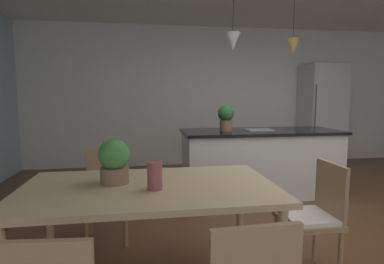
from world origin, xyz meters
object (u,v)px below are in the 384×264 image
at_px(chair_kitchen_end, 314,214).
at_px(potted_plant_on_island, 226,117).
at_px(dining_table, 150,195).
at_px(chair_far_left, 107,190).
at_px(vase_on_dining_table, 155,176).
at_px(kitchen_island, 260,162).
at_px(refrigerator, 322,115).
at_px(potted_plant_on_table, 114,161).

bearing_deg(chair_kitchen_end, potted_plant_on_island, 95.26).
xyz_separation_m(dining_table, potted_plant_on_island, (1.06, 1.93, 0.40)).
distance_m(chair_kitchen_end, chair_far_left, 1.85).
height_order(potted_plant_on_island, vase_on_dining_table, potted_plant_on_island).
distance_m(chair_far_left, potted_plant_on_island, 1.90).
relative_size(dining_table, kitchen_island, 0.80).
relative_size(dining_table, refrigerator, 0.88).
bearing_deg(potted_plant_on_island, potted_plant_on_table, -125.24).
xyz_separation_m(chair_kitchen_end, chair_far_left, (-1.63, 0.87, 0.00)).
distance_m(dining_table, vase_on_dining_table, 0.19).
bearing_deg(dining_table, kitchen_island, 51.09).
height_order(dining_table, vase_on_dining_table, vase_on_dining_table).
xyz_separation_m(chair_kitchen_end, potted_plant_on_table, (-1.48, 0.09, 0.45)).
bearing_deg(vase_on_dining_table, kitchen_island, 53.14).
relative_size(potted_plant_on_island, vase_on_dining_table, 1.88).
bearing_deg(chair_kitchen_end, dining_table, 179.99).
height_order(chair_kitchen_end, vase_on_dining_table, vase_on_dining_table).
xyz_separation_m(potted_plant_on_table, vase_on_dining_table, (0.27, -0.19, -0.07)).
xyz_separation_m(dining_table, chair_far_left, (-0.39, 0.87, -0.22)).
distance_m(refrigerator, potted_plant_on_island, 2.96).
relative_size(dining_table, chair_far_left, 1.99).
bearing_deg(chair_far_left, potted_plant_on_table, -78.77).
distance_m(chair_far_left, potted_plant_on_table, 0.91).
height_order(chair_far_left, potted_plant_on_island, potted_plant_on_island).
relative_size(kitchen_island, refrigerator, 1.09).
height_order(refrigerator, potted_plant_on_island, refrigerator).
relative_size(refrigerator, vase_on_dining_table, 10.74).
xyz_separation_m(dining_table, chair_kitchen_end, (1.24, -0.00, -0.22)).
relative_size(chair_kitchen_end, potted_plant_on_island, 2.52).
bearing_deg(refrigerator, potted_plant_on_table, -136.58).
relative_size(refrigerator, potted_plant_on_island, 5.73).
relative_size(dining_table, chair_kitchen_end, 1.99).
xyz_separation_m(chair_far_left, kitchen_island, (1.95, 1.06, -0.01)).
xyz_separation_m(chair_far_left, refrigerator, (3.88, 2.75, 0.51)).
distance_m(kitchen_island, vase_on_dining_table, 2.57).
bearing_deg(potted_plant_on_table, dining_table, -20.82).
bearing_deg(refrigerator, potted_plant_on_island, -145.18).
bearing_deg(refrigerator, kitchen_island, -138.83).
bearing_deg(potted_plant_on_table, chair_kitchen_end, -3.54).
distance_m(kitchen_island, potted_plant_on_table, 2.61).
height_order(refrigerator, vase_on_dining_table, refrigerator).
bearing_deg(chair_far_left, chair_kitchen_end, -28.04).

